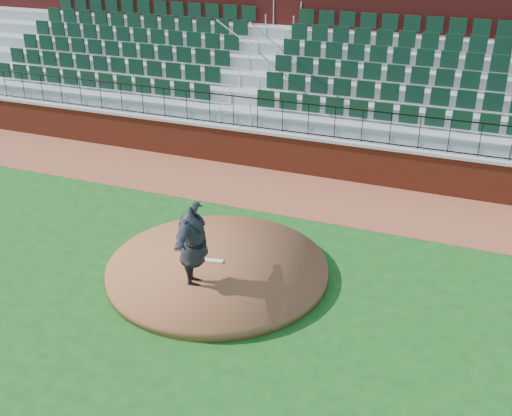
{
  "coord_description": "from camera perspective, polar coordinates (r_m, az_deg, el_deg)",
  "views": [
    {
      "loc": [
        4.87,
        -10.78,
        7.72
      ],
      "look_at": [
        0.0,
        1.5,
        1.3
      ],
      "focal_mm": 43.28,
      "sensor_mm": 36.0,
      "label": 1
    }
  ],
  "objects": [
    {
      "name": "wall_railing",
      "position": [
        19.37,
        6.07,
        7.97
      ],
      "size": [
        34.0,
        0.05,
        1.0
      ],
      "primitive_type": null,
      "color": "black",
      "rests_on": "wall_cap"
    },
    {
      "name": "ground",
      "position": [
        14.13,
        -2.26,
        -7.23
      ],
      "size": [
        90.0,
        90.0,
        0.0
      ],
      "primitive_type": "plane",
      "color": "#154C16",
      "rests_on": "ground"
    },
    {
      "name": "pitchers_mound",
      "position": [
        14.53,
        -3.57,
        -5.65
      ],
      "size": [
        5.16,
        5.16,
        0.25
      ],
      "primitive_type": "cylinder",
      "color": "brown",
      "rests_on": "ground"
    },
    {
      "name": "seating_stands",
      "position": [
        21.76,
        8.17,
        11.24
      ],
      "size": [
        34.0,
        5.1,
        4.6
      ],
      "primitive_type": null,
      "color": "gray",
      "rests_on": "ground"
    },
    {
      "name": "concourse_wall",
      "position": [
        24.32,
        9.91,
        13.75
      ],
      "size": [
        34.0,
        0.5,
        5.5
      ],
      "primitive_type": "cube",
      "color": "maroon",
      "rests_on": "ground"
    },
    {
      "name": "wall_cap",
      "position": [
        19.54,
        6.0,
        6.43
      ],
      "size": [
        34.0,
        0.45,
        0.1
      ],
      "primitive_type": "cube",
      "color": "#B7B7B7",
      "rests_on": "field_wall"
    },
    {
      "name": "pitching_rubber",
      "position": [
        14.59,
        -4.18,
        -4.88
      ],
      "size": [
        0.59,
        0.27,
        0.04
      ],
      "primitive_type": "cube",
      "rotation": [
        0.0,
        0.0,
        0.23
      ],
      "color": "silver",
      "rests_on": "pitchers_mound"
    },
    {
      "name": "pitcher",
      "position": [
        13.37,
        -5.81,
        -3.5
      ],
      "size": [
        1.27,
        2.39,
        1.87
      ],
      "primitive_type": "imported",
      "rotation": [
        0.0,
        0.0,
        1.87
      ],
      "color": "black",
      "rests_on": "pitchers_mound"
    },
    {
      "name": "warning_track",
      "position": [
        18.58,
        4.44,
        1.3
      ],
      "size": [
        34.0,
        3.2,
        0.01
      ],
      "primitive_type": "cube",
      "color": "brown",
      "rests_on": "ground"
    },
    {
      "name": "field_wall",
      "position": [
        19.76,
        5.91,
        4.66
      ],
      "size": [
        34.0,
        0.35,
        1.2
      ],
      "primitive_type": "cube",
      "color": "maroon",
      "rests_on": "ground"
    }
  ]
}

